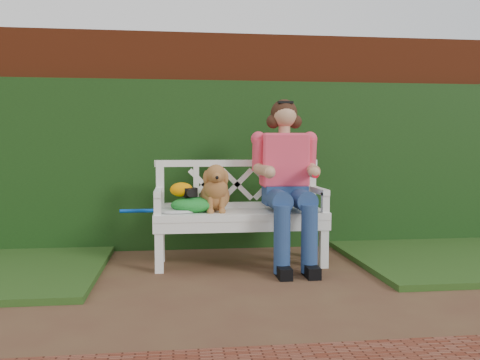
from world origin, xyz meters
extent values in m
plane|color=#4F2E21|center=(0.00, 0.00, 0.00)|extent=(60.00, 60.00, 0.00)
cube|color=maroon|center=(0.00, 1.90, 1.10)|extent=(10.00, 0.30, 2.20)
cube|color=#194011|center=(0.00, 1.68, 0.85)|extent=(10.00, 0.18, 1.70)
cube|color=black|center=(-0.37, 0.86, 0.65)|extent=(0.14, 0.12, 0.08)
ellipsoid|color=orange|center=(-0.44, 0.87, 0.67)|extent=(0.23, 0.20, 0.12)
camera|label=1|loc=(-0.48, -3.50, 1.06)|focal=38.00mm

